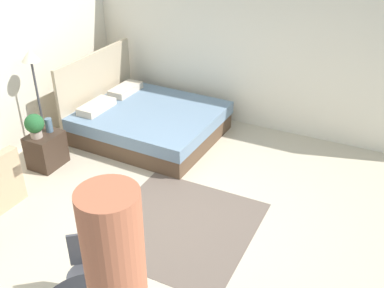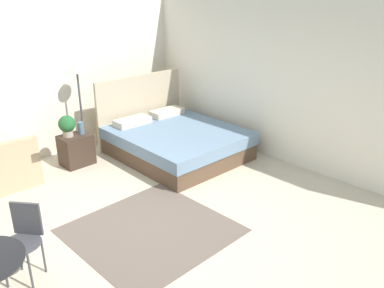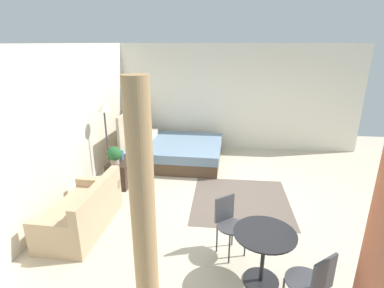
% 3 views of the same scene
% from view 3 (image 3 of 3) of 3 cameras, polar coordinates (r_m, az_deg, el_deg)
% --- Properties ---
extents(ground_plane, '(9.02, 9.51, 0.02)m').
position_cam_3_polar(ground_plane, '(5.95, 9.10, -10.30)').
color(ground_plane, beige).
extents(wall_back, '(9.02, 0.12, 2.85)m').
position_cam_3_polar(wall_back, '(6.12, -22.23, 3.83)').
color(wall_back, silver).
rests_on(wall_back, ground).
extents(wall_right, '(0.12, 6.51, 2.85)m').
position_cam_3_polar(wall_right, '(8.34, 8.74, 8.69)').
color(wall_right, silver).
rests_on(wall_right, ground).
extents(area_rug, '(1.86, 1.81, 0.01)m').
position_cam_3_polar(area_rug, '(5.85, 9.29, -10.67)').
color(area_rug, '#66564C').
rests_on(area_rug, ground).
extents(bed, '(2.00, 2.29, 1.32)m').
position_cam_3_polar(bed, '(7.53, -3.66, -1.19)').
color(bed, brown).
rests_on(bed, ground).
extents(couch, '(1.56, 0.84, 0.80)m').
position_cam_3_polar(couch, '(5.20, -20.08, -12.32)').
color(couch, tan).
rests_on(couch, ground).
extents(nightstand, '(0.51, 0.42, 0.53)m').
position_cam_3_polar(nightstand, '(6.41, -13.70, -5.61)').
color(nightstand, '#38281E').
rests_on(nightstand, ground).
extents(potted_plant, '(0.28, 0.28, 0.37)m').
position_cam_3_polar(potted_plant, '(6.16, -14.62, -1.95)').
color(potted_plant, tan).
rests_on(potted_plant, nightstand).
extents(vase, '(0.10, 0.10, 0.22)m').
position_cam_3_polar(vase, '(6.37, -13.42, -2.11)').
color(vase, slate).
rests_on(vase, nightstand).
extents(floor_lamp, '(0.27, 0.27, 1.68)m').
position_cam_3_polar(floor_lamp, '(6.51, -16.33, 4.74)').
color(floor_lamp, '#3F3F44').
rests_on(floor_lamp, ground).
extents(balcony_table, '(0.75, 0.75, 0.72)m').
position_cam_3_polar(balcony_table, '(3.92, 13.53, -18.73)').
color(balcony_table, black).
rests_on(balcony_table, ground).
extents(cafe_chair_near_window, '(0.56, 0.56, 0.84)m').
position_cam_3_polar(cafe_chair_near_window, '(4.33, 6.93, -14.18)').
color(cafe_chair_near_window, '#3F3F44').
rests_on(cafe_chair_near_window, ground).
extents(cafe_chair_near_couch, '(0.60, 0.60, 0.90)m').
position_cam_3_polar(cafe_chair_near_couch, '(3.57, 22.16, -23.15)').
color(cafe_chair_near_couch, '#3F3F44').
rests_on(cafe_chair_near_couch, ground).
extents(curtain_right, '(0.24, 0.24, 2.61)m').
position_cam_3_polar(curtain_right, '(2.98, -9.32, -12.87)').
color(curtain_right, tan).
rests_on(curtain_right, ground).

